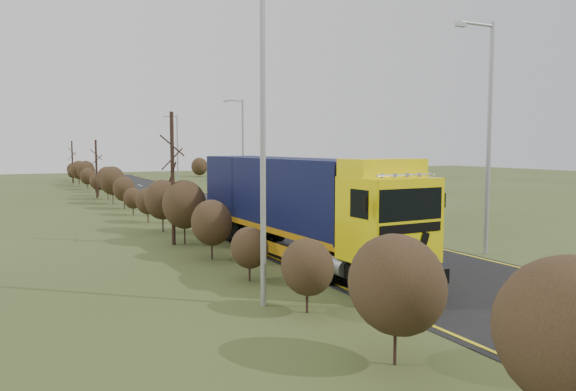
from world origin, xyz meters
The scene contains 14 objects.
ground centered at (0.00, 0.00, 0.00)m, with size 160.00×160.00×0.00m, color #3A481F.
road centered at (0.00, 10.00, 0.01)m, with size 8.00×120.00×0.02m, color black.
layby centered at (6.50, 20.00, 0.01)m, with size 6.00×18.00×0.02m, color #312F2C.
lane_markings centered at (0.00, 9.69, 0.03)m, with size 7.52×116.00×0.01m.
hedgerow centered at (-6.00, 7.89, 1.62)m, with size 2.24×102.04×6.05m.
lorry centered at (-2.80, -1.26, 2.34)m, with size 2.99×14.88×4.12m.
car_red_hatchback centered at (5.02, 18.54, 0.74)m, with size 1.75×4.35×1.48m, color maroon.
car_blue_sedan centered at (8.33, 19.00, 0.73)m, with size 1.54×4.43×1.46m, color #0A133A.
streetlight_near centered at (4.50, -3.98, 5.24)m, with size 2.02×0.19×9.49m.
streetlight_mid centered at (4.50, 23.50, 4.65)m, with size 1.81×0.18×8.47m.
streetlight_far centered at (4.89, 46.11, 4.52)m, with size 1.76×0.18×8.24m.
left_pole centered at (-6.75, -6.85, 5.25)m, with size 0.16×0.16×10.50m, color #9D9FA2.
speed_sign centered at (4.20, 11.87, 1.90)m, with size 0.73×0.10×2.66m.
warning_board centered at (4.62, 20.49, 1.22)m, with size 0.76×0.11×2.00m.
Camera 1 is at (-12.96, -21.11, 4.50)m, focal length 35.00 mm.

